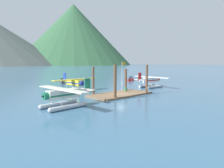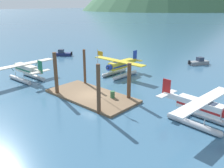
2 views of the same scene
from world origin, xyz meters
TOP-DOWN VIEW (x-y plane):
  - ground_plane at (0.00, 0.00)m, footprint 1200.00×1200.00m
  - dock_platform at (0.00, 0.00)m, footprint 12.60×6.03m
  - piling_near_left at (-4.04, -2.55)m, footprint 0.50×0.50m
  - piling_near_right at (4.42, -2.91)m, footprint 0.45×0.45m
  - piling_far_left at (-4.36, 2.85)m, footprint 0.40×0.40m
  - piling_far_right at (4.39, 2.57)m, footprint 0.50×0.50m
  - flagpole at (1.04, 0.47)m, footprint 0.95×0.10m
  - fuel_drum at (2.83, 1.16)m, footprint 0.62×0.62m
  - seaplane_white_stbd_fwd at (13.76, 2.47)m, footprint 7.97×10.48m
  - seaplane_yellow_bow_left at (-3.62, 10.24)m, footprint 10.42×7.98m
  - seaplane_cream_port_aft at (-13.39, -1.87)m, footprint 7.98×10.44m
  - boat_grey_open_north at (3.32, 27.38)m, footprint 3.37×4.41m
  - boat_navy_open_west at (-24.97, 13.78)m, footprint 4.28×3.68m

SIDE VIEW (x-z plane):
  - ground_plane at x=0.00m, z-range 0.00..0.00m
  - dock_platform at x=0.00m, z-range 0.00..0.30m
  - boat_grey_open_north at x=3.32m, z-range -0.26..1.24m
  - boat_navy_open_west at x=-24.97m, z-range -0.26..1.24m
  - fuel_drum at x=2.83m, z-range 0.30..1.18m
  - seaplane_white_stbd_fwd at x=13.76m, z-range -0.34..3.50m
  - seaplane_yellow_bow_left at x=-3.62m, z-range -0.34..3.50m
  - seaplane_cream_port_aft at x=-13.39m, z-range -0.34..3.50m
  - piling_far_right at x=4.39m, z-range 0.00..4.89m
  - piling_far_left at x=-4.36m, z-range 0.00..5.51m
  - piling_near_right at x=4.42m, z-range 0.00..5.79m
  - piling_near_left at x=-4.04m, z-range 0.00..5.89m
  - flagpole at x=1.04m, z-range 1.04..7.21m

